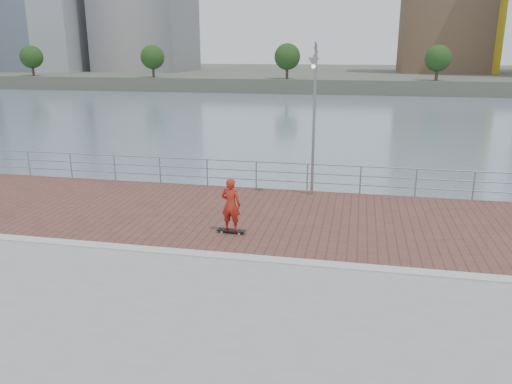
# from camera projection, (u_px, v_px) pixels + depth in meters

# --- Properties ---
(water) EXTENTS (400.00, 400.00, 0.00)m
(water) POSITION_uv_depth(u_px,v_px,m) (241.00, 325.00, 13.92)
(water) COLOR slate
(water) RESTS_ON ground
(brick_lane) EXTENTS (40.00, 6.80, 0.02)m
(brick_lane) POSITION_uv_depth(u_px,v_px,m) (266.00, 216.00, 16.76)
(brick_lane) COLOR brown
(brick_lane) RESTS_ON seawall
(curb) EXTENTS (40.00, 0.40, 0.06)m
(curb) POSITION_uv_depth(u_px,v_px,m) (241.00, 257.00, 13.37)
(curb) COLOR #B7B5AD
(curb) RESTS_ON seawall
(far_shore) EXTENTS (320.00, 95.00, 2.50)m
(far_shore) POSITION_uv_depth(u_px,v_px,m) (351.00, 75.00, 128.92)
(far_shore) COLOR #4C5142
(far_shore) RESTS_ON ground
(guardrail) EXTENTS (39.06, 0.06, 1.13)m
(guardrail) POSITION_uv_depth(u_px,v_px,m) (282.00, 173.00, 19.78)
(guardrail) COLOR #8C9EA8
(guardrail) RESTS_ON brick_lane
(street_lamp) EXTENTS (0.40, 1.15, 5.42)m
(street_lamp) POSITION_uv_depth(u_px,v_px,m) (314.00, 95.00, 17.82)
(street_lamp) COLOR gray
(street_lamp) RESTS_ON brick_lane
(skateboard) EXTENTS (0.88, 0.27, 0.10)m
(skateboard) POSITION_uv_depth(u_px,v_px,m) (231.00, 230.00, 15.17)
(skateboard) COLOR black
(skateboard) RESTS_ON brick_lane
(skateboarder) EXTENTS (0.62, 0.43, 1.64)m
(skateboarder) POSITION_uv_depth(u_px,v_px,m) (231.00, 205.00, 14.95)
(skateboarder) COLOR #A82316
(skateboarder) RESTS_ON skateboard
(shoreline_trees) EXTENTS (144.29, 4.68, 6.24)m
(shoreline_trees) POSITION_uv_depth(u_px,v_px,m) (385.00, 58.00, 83.47)
(shoreline_trees) COLOR #473323
(shoreline_trees) RESTS_ON far_shore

